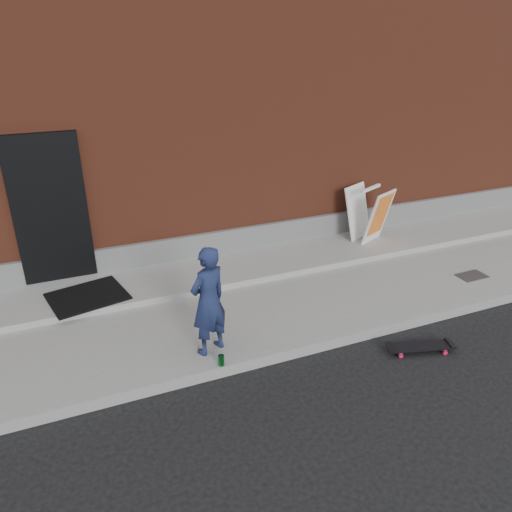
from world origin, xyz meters
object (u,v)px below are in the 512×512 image
skateboard (421,347)px  pizza_sign (369,214)px  soda_can (221,360)px  child (208,301)px

skateboard → pizza_sign: (1.15, 2.97, 0.67)m
skateboard → pizza_sign: size_ratio=0.88×
skateboard → soda_can: size_ratio=6.33×
child → skateboard: (2.57, -0.88, -0.78)m
skateboard → soda_can: 2.61m
child → pizza_sign: bearing=-174.0°
skateboard → soda_can: soda_can is taller
child → pizza_sign: (3.72, 2.08, -0.11)m
pizza_sign → soda_can: size_ratio=7.16×
skateboard → soda_can: (-2.55, 0.54, 0.14)m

